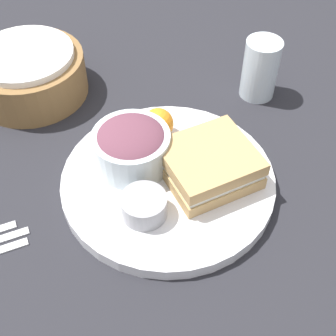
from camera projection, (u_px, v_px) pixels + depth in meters
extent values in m
plane|color=#232328|center=(168.00, 186.00, 0.73)|extent=(4.00, 4.00, 0.00)
cylinder|color=silver|center=(168.00, 181.00, 0.72)|extent=(0.33, 0.33, 0.02)
cube|color=tan|center=(208.00, 171.00, 0.71)|extent=(0.16, 0.15, 0.02)
cube|color=silver|center=(209.00, 164.00, 0.70)|extent=(0.15, 0.15, 0.01)
cube|color=tan|center=(210.00, 157.00, 0.69)|extent=(0.16, 0.15, 0.02)
cylinder|color=silver|center=(132.00, 149.00, 0.71)|extent=(0.12, 0.12, 0.06)
ellipsoid|color=brown|center=(131.00, 139.00, 0.70)|extent=(0.11, 0.11, 0.04)
cylinder|color=#99999E|center=(144.00, 206.00, 0.66)|extent=(0.07, 0.07, 0.03)
sphere|color=orange|center=(159.00, 123.00, 0.76)|extent=(0.05, 0.05, 0.05)
cylinder|color=silver|center=(260.00, 69.00, 0.84)|extent=(0.06, 0.06, 0.11)
cylinder|color=olive|center=(29.00, 75.00, 0.86)|extent=(0.21, 0.21, 0.08)
cylinder|color=white|center=(24.00, 55.00, 0.82)|extent=(0.18, 0.18, 0.01)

